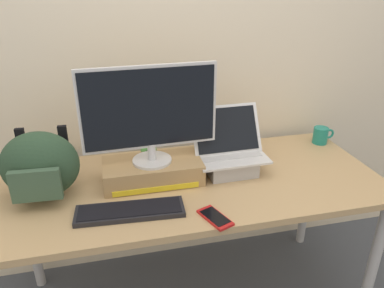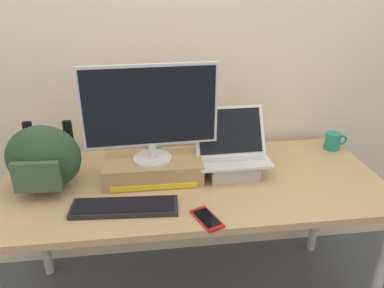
{
  "view_description": "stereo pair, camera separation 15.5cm",
  "coord_description": "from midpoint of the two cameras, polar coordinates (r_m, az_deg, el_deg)",
  "views": [
    {
      "loc": [
        -0.34,
        -1.41,
        1.58
      ],
      "look_at": [
        0.0,
        0.0,
        0.92
      ],
      "focal_mm": 34.59,
      "sensor_mm": 36.0,
      "label": 1
    },
    {
      "loc": [
        -0.18,
        -1.44,
        1.58
      ],
      "look_at": [
        0.0,
        0.0,
        0.92
      ],
      "focal_mm": 34.59,
      "sensor_mm": 36.0,
      "label": 2
    }
  ],
  "objects": [
    {
      "name": "back_wall",
      "position": [
        1.93,
        -5.73,
        16.11
      ],
      "size": [
        7.0,
        0.1,
        2.6
      ],
      "primitive_type": "cube",
      "color": "beige",
      "rests_on": "ground"
    },
    {
      "name": "desk",
      "position": [
        1.72,
        -2.6,
        -7.75
      ],
      "size": [
        1.72,
        0.74,
        0.74
      ],
      "color": "tan",
      "rests_on": "ground"
    },
    {
      "name": "toner_box_yellow",
      "position": [
        1.67,
        -8.74,
        -4.2
      ],
      "size": [
        0.43,
        0.22,
        0.1
      ],
      "color": "#A88456",
      "rests_on": "desk"
    },
    {
      "name": "desktop_monitor",
      "position": [
        1.56,
        -9.38,
        4.72
      ],
      "size": [
        0.58,
        0.17,
        0.43
      ],
      "rotation": [
        0.0,
        0.0,
        0.04
      ],
      "color": "silver",
      "rests_on": "toner_box_yellow"
    },
    {
      "name": "open_laptop",
      "position": [
        1.73,
        3.2,
        -2.2
      ],
      "size": [
        0.33,
        0.25,
        0.29
      ],
      "rotation": [
        0.0,
        0.0,
        0.02
      ],
      "color": "#ADADB2",
      "rests_on": "desk"
    },
    {
      "name": "external_keyboard",
      "position": [
        1.49,
        -12.52,
        -10.14
      ],
      "size": [
        0.43,
        0.15,
        0.02
      ],
      "rotation": [
        0.0,
        0.0,
        -0.07
      ],
      "color": "black",
      "rests_on": "desk"
    },
    {
      "name": "messenger_backpack",
      "position": [
        1.65,
        -24.9,
        -3.1
      ],
      "size": [
        0.32,
        0.26,
        0.29
      ],
      "rotation": [
        0.0,
        0.0,
        -0.05
      ],
      "color": "#28422D",
      "rests_on": "desk"
    },
    {
      "name": "coffee_mug",
      "position": [
        2.12,
        17.32,
        1.25
      ],
      "size": [
        0.12,
        0.08,
        0.09
      ],
      "color": "#1E7F70",
      "rests_on": "desk"
    },
    {
      "name": "cell_phone",
      "position": [
        1.43,
        0.44,
        -11.37
      ],
      "size": [
        0.12,
        0.16,
        0.01
      ],
      "rotation": [
        0.0,
        0.0,
        0.37
      ],
      "color": "red",
      "rests_on": "desk"
    },
    {
      "name": "plush_toy",
      "position": [
        1.88,
        -9.04,
        -1.05
      ],
      "size": [
        0.08,
        0.08,
        0.08
      ],
      "color": "#56B256",
      "rests_on": "desk"
    }
  ]
}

